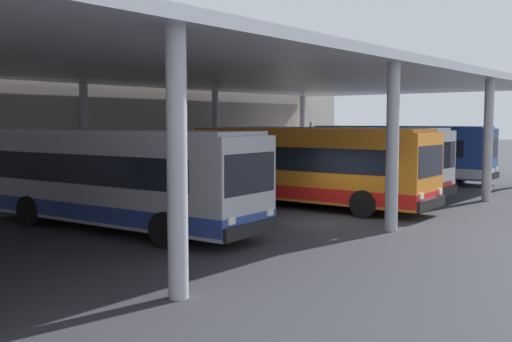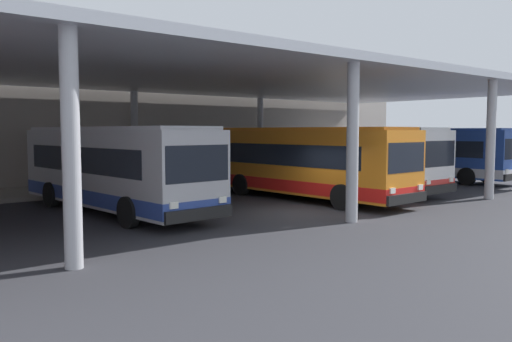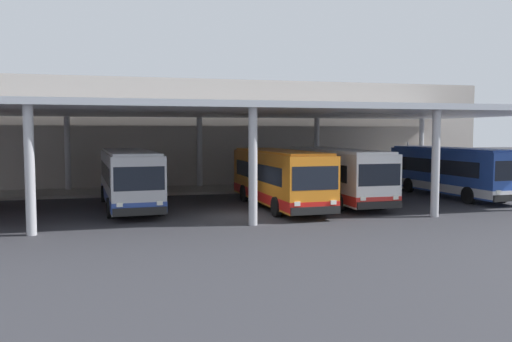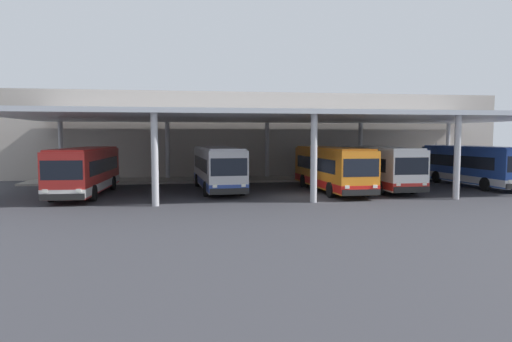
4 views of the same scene
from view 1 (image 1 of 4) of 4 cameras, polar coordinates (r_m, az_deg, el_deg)
The scene contains 11 objects.
ground_plane at distance 20.67m, azimuth 6.45°, elevation -4.87°, with size 200.00×200.00×0.00m, color #333338.
platform_kerb at distance 28.63m, azimuth -13.87°, elevation -2.11°, with size 42.00×4.50×0.18m, color gray.
station_building_facade at distance 31.09m, azimuth -17.68°, elevation 5.72°, with size 48.00×1.60×8.18m, color #ADA399.
canopy_shelter at distance 23.84m, azimuth -4.83°, elevation 9.18°, with size 40.00×17.00×5.55m.
bus_second_bay at distance 19.50m, azimuth -13.14°, elevation -0.64°, with size 3.27×10.68×3.17m.
bus_middle_bay at distance 24.24m, azimuth 4.70°, elevation 0.51°, with size 2.96×10.60×3.17m.
bus_far_bay at distance 28.00m, azimuth 7.51°, elevation 1.05°, with size 2.81×10.56×3.17m.
bus_departing at distance 35.66m, azimuth 13.41°, elevation 1.75°, with size 2.99×10.62×3.17m.
bench_waiting at distance 32.32m, azimuth -6.04°, elevation -0.21°, with size 1.80×0.45×0.92m.
trash_bin at distance 30.78m, azimuth -8.57°, elevation -0.46°, with size 0.52×0.52×0.98m.
banner_sign at distance 39.55m, azimuth 5.24°, elevation 2.62°, with size 0.70×0.12×3.20m.
Camera 1 is at (-17.25, -10.85, 3.45)m, focal length 42.03 mm.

